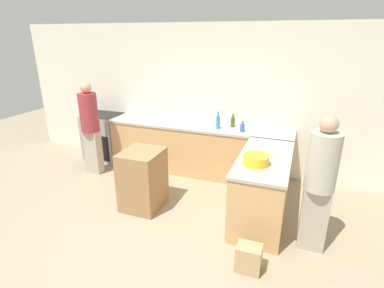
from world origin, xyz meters
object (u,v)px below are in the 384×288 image
Objects in this scene: mixing_bowl at (256,160)px; dish_soap_bottle at (218,122)px; water_bottle_blue at (242,127)px; range_oven at (105,136)px; person_by_range at (90,125)px; island_table at (143,179)px; paper_bag at (249,258)px; olive_oil_bottle at (233,122)px; person_at_peninsula at (320,180)px.

mixing_bowl is 1.06× the size of dish_soap_bottle.
water_bottle_blue is at bearing 108.82° from mixing_bowl.
person_by_range is at bearing -69.93° from range_oven.
island_table is 2.82× the size of paper_bag.
mixing_bowl is 3.18m from person_by_range.
range_oven is at bearing 157.44° from mixing_bowl.
water_bottle_blue is (2.93, -0.11, 0.54)m from range_oven.
paper_bag is at bearing -25.19° from person_by_range.
mixing_bowl is (3.37, -1.40, 0.53)m from range_oven.
dish_soap_bottle reaches higher than range_oven.
island_table is 3.86× the size of olive_oil_bottle.
water_bottle_blue is at bearing -46.17° from olive_oil_bottle.
dish_soap_bottle is at bearing -1.98° from range_oven.
olive_oil_bottle is at bearing 133.83° from water_bottle_blue.
olive_oil_bottle is at bearing 58.20° from island_table.
mixing_bowl reaches higher than paper_bag.
dish_soap_bottle is at bearing 114.84° from paper_bag.
person_at_peninsula reaches higher than range_oven.
paper_bag is (0.99, -2.15, -0.90)m from dish_soap_bottle.
mixing_bowl is 0.78m from person_at_peninsula.
paper_bag is (3.23, -1.52, -0.78)m from person_by_range.
water_bottle_blue is 2.74m from person_by_range.
person_by_range is at bearing -161.10° from olive_oil_bottle.
person_by_range reaches higher than person_at_peninsula.
person_by_range is 3.65m from paper_bag.
water_bottle_blue is (0.44, -0.02, -0.05)m from dish_soap_bottle.
mixing_bowl is 0.19× the size of person_by_range.
island_table reaches higher than paper_bag.
person_by_range is (-2.45, -0.84, -0.09)m from olive_oil_bottle.
paper_bag is (1.75, -0.78, -0.29)m from island_table.
paper_bag is at bearing -23.99° from island_table.
olive_oil_bottle is at bearing 44.05° from dish_soap_bottle.
island_table is at bearing -119.11° from dish_soap_bottle.
person_at_peninsula is at bearing -50.54° from water_bottle_blue.
person_at_peninsula is 1.20m from paper_bag.
paper_bag is at bearing -65.16° from dish_soap_bottle.
paper_bag is (0.56, -2.12, -0.85)m from water_bottle_blue.
water_bottle_blue reaches higher than island_table.
dish_soap_bottle is 2.53m from paper_bag.
person_at_peninsula is at bearing -2.78° from island_table.
person_at_peninsula is (3.87, -0.85, -0.02)m from person_by_range.
dish_soap_bottle is (2.49, -0.09, 0.59)m from range_oven.
water_bottle_blue is at bearing 12.83° from person_by_range.
mixing_bowl is 1.19m from paper_bag.
island_table is 0.53× the size of person_at_peninsula.
mixing_bowl is at bearing 167.54° from person_at_peninsula.
dish_soap_bottle is 0.18× the size of person_by_range.
range_oven is at bearing 147.37° from paper_bag.
person_at_peninsula is at bearing -20.79° from range_oven.
olive_oil_bottle is (2.71, 0.12, 0.56)m from range_oven.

